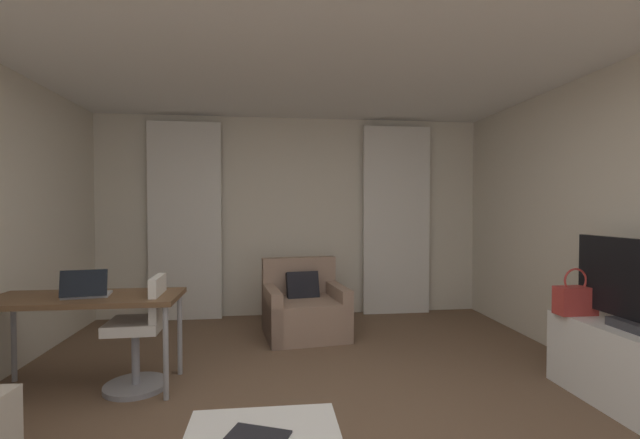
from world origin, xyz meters
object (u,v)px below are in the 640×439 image
(tv_flatscreen, at_px, (640,288))
(magazine_open, at_px, (256,438))
(laptop, at_px, (86,291))
(desk_chair, at_px, (141,338))
(armchair, at_px, (304,310))
(desk, at_px, (85,304))
(handbag_primary, at_px, (575,299))
(tv_console, at_px, (637,372))

(tv_flatscreen, bearing_deg, magazine_open, -165.30)
(laptop, bearing_deg, desk_chair, 4.33)
(armchair, relative_size, magazine_open, 2.87)
(desk, xyz_separation_m, desk_chair, (0.41, -0.01, -0.28))
(desk_chair, xyz_separation_m, tv_flatscreen, (3.51, -0.83, 0.48))
(magazine_open, xyz_separation_m, tv_flatscreen, (2.57, 0.67, 0.51))
(handbag_primary, bearing_deg, desk_chair, 173.91)
(laptop, relative_size, handbag_primary, 0.97)
(armchair, distance_m, magazine_open, 2.78)
(desk, height_order, tv_flatscreen, tv_flatscreen)
(armchair, relative_size, desk, 0.68)
(desk, relative_size, tv_flatscreen, 1.28)
(desk_chair, bearing_deg, tv_flatscreen, -13.32)
(tv_console, xyz_separation_m, tv_flatscreen, (0.00, -0.01, 0.58))
(desk, height_order, laptop, laptop)
(handbag_primary, bearing_deg, armchair, 141.56)
(desk, distance_m, tv_console, 4.03)
(handbag_primary, bearing_deg, desk, 174.36)
(armchair, xyz_separation_m, tv_console, (2.13, -2.06, 0.01))
(desk_chair, distance_m, handbag_primary, 3.43)
(laptop, bearing_deg, tv_flatscreen, -11.62)
(armchair, relative_size, tv_console, 0.76)
(armchair, xyz_separation_m, magazine_open, (-0.44, -2.74, 0.09))
(desk_chair, xyz_separation_m, handbag_primary, (3.40, -0.36, 0.30))
(magazine_open, distance_m, handbag_primary, 2.73)
(magazine_open, bearing_deg, armchair, 80.90)
(armchair, bearing_deg, magazine_open, -99.10)
(magazine_open, bearing_deg, desk_chair, 122.09)
(laptop, xyz_separation_m, magazine_open, (1.33, -1.48, -0.42))
(armchair, height_order, desk, armchair)
(desk, height_order, magazine_open, desk)
(desk, distance_m, handbag_primary, 3.83)
(desk_chair, xyz_separation_m, laptop, (-0.39, -0.03, 0.39))
(tv_flatscreen, distance_m, handbag_primary, 0.51)
(laptop, bearing_deg, handbag_primary, -5.03)
(handbag_primary, bearing_deg, tv_console, -76.53)
(armchair, height_order, laptop, laptop)
(desk_chair, relative_size, tv_console, 0.69)
(desk_chair, bearing_deg, tv_console, -13.15)
(tv_console, height_order, tv_flatscreen, tv_flatscreen)
(tv_flatscreen, height_order, handbag_primary, tv_flatscreen)
(tv_console, relative_size, handbag_primary, 3.44)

